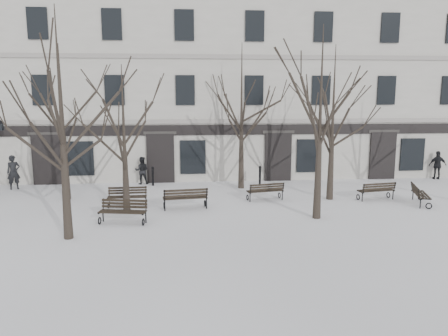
{
  "coord_description": "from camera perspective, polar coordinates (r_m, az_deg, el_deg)",
  "views": [
    {
      "loc": [
        -1.89,
        -17.65,
        5.23
      ],
      "look_at": [
        -0.17,
        3.0,
        1.67
      ],
      "focal_mm": 35.0,
      "sensor_mm": 36.0,
      "label": 1
    }
  ],
  "objects": [
    {
      "name": "bench_3",
      "position": [
        20.91,
        -12.51,
        -3.59
      ],
      "size": [
        1.82,
        0.72,
        0.9
      ],
      "rotation": [
        0.0,
        0.0,
        0.03
      ],
      "color": "black",
      "rests_on": "ground"
    },
    {
      "name": "tree_5",
      "position": [
        23.86,
        2.32,
        9.0
      ],
      "size": [
        5.51,
        5.51,
        7.87
      ],
      "color": "black",
      "rests_on": "ground"
    },
    {
      "name": "bench_4",
      "position": [
        21.63,
        5.45,
        -2.95
      ],
      "size": [
        1.88,
        0.99,
        0.9
      ],
      "rotation": [
        0.0,
        0.0,
        3.34
      ],
      "color": "black",
      "rests_on": "ground"
    },
    {
      "name": "pedestrian_c",
      "position": [
        29.92,
        26.0,
        -1.31
      ],
      "size": [
        1.08,
        0.6,
        1.74
      ],
      "primitive_type": "imported",
      "rotation": [
        0.0,
        0.0,
        2.97
      ],
      "color": "black",
      "rests_on": "ground"
    },
    {
      "name": "building",
      "position": [
        30.67,
        -1.25,
        10.28
      ],
      "size": [
        40.4,
        10.2,
        11.4
      ],
      "color": "#BAB6AC",
      "rests_on": "ground"
    },
    {
      "name": "ground",
      "position": [
        18.5,
        1.3,
        -6.67
      ],
      "size": [
        100.0,
        100.0,
        0.0
      ],
      "primitive_type": "plane",
      "color": "white",
      "rests_on": "ground"
    },
    {
      "name": "pedestrian_b",
      "position": [
        25.9,
        -10.63,
        -2.07
      ],
      "size": [
        0.81,
        0.64,
        1.6
      ],
      "primitive_type": "imported",
      "rotation": [
        0.0,
        0.0,
        3.19
      ],
      "color": "black",
      "rests_on": "ground"
    },
    {
      "name": "bollard_b",
      "position": [
        24.99,
        4.71,
        -0.93
      ],
      "size": [
        0.15,
        0.15,
        1.15
      ],
      "color": "black",
      "rests_on": "ground"
    },
    {
      "name": "tree_1",
      "position": [
        19.59,
        -13.0,
        6.0
      ],
      "size": [
        4.52,
        4.52,
        6.46
      ],
      "color": "black",
      "rests_on": "ground"
    },
    {
      "name": "tree_4",
      "position": [
        22.66,
        -20.43,
        7.87
      ],
      "size": [
        5.29,
        5.29,
        7.56
      ],
      "color": "black",
      "rests_on": "ground"
    },
    {
      "name": "tree_0",
      "position": [
        16.28,
        -20.64,
        8.72
      ],
      "size": [
        5.73,
        5.73,
        8.18
      ],
      "color": "black",
      "rests_on": "ground"
    },
    {
      "name": "tree_6",
      "position": [
        21.88,
        14.1,
        8.06
      ],
      "size": [
        5.26,
        5.26,
        7.51
      ],
      "color": "black",
      "rests_on": "ground"
    },
    {
      "name": "bench_0",
      "position": [
        18.26,
        -13.04,
        -5.45
      ],
      "size": [
        1.99,
        1.02,
        0.96
      ],
      "rotation": [
        0.0,
        0.0,
        -0.18
      ],
      "color": "black",
      "rests_on": "ground"
    },
    {
      "name": "pedestrian_a",
      "position": [
        26.74,
        -25.64,
        -2.5
      ],
      "size": [
        0.82,
        0.73,
        1.89
      ],
      "primitive_type": "imported",
      "rotation": [
        0.0,
        0.0,
        0.51
      ],
      "color": "black",
      "rests_on": "ground"
    },
    {
      "name": "bench_5",
      "position": [
        22.79,
        24.18,
        -3.09
      ],
      "size": [
        1.18,
        1.93,
        0.92
      ],
      "rotation": [
        0.0,
        0.0,
        1.26
      ],
      "color": "black",
      "rests_on": "ground"
    },
    {
      "name": "bench_2",
      "position": [
        22.88,
        19.32,
        -2.74
      ],
      "size": [
        1.9,
        0.97,
        0.92
      ],
      "rotation": [
        0.0,
        0.0,
        3.32
      ],
      "color": "black",
      "rests_on": "ground"
    },
    {
      "name": "bench_1",
      "position": [
        19.96,
        -5.07,
        -3.85
      ],
      "size": [
        2.08,
        0.98,
        1.01
      ],
      "rotation": [
        0.0,
        0.0,
        3.27
      ],
      "color": "black",
      "rests_on": "ground"
    },
    {
      "name": "tree_2",
      "position": [
        18.32,
        12.53,
        8.65
      ],
      "size": [
        5.55,
        5.55,
        7.92
      ],
      "color": "black",
      "rests_on": "ground"
    },
    {
      "name": "bollard_a",
      "position": [
        25.26,
        -9.29,
        -0.97
      ],
      "size": [
        0.14,
        0.14,
        1.1
      ],
      "color": "black",
      "rests_on": "ground"
    }
  ]
}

